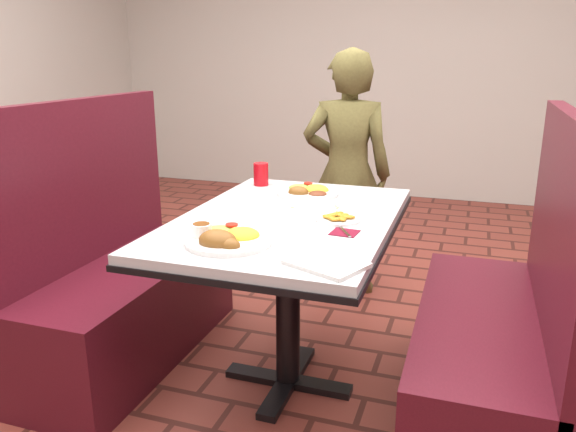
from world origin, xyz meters
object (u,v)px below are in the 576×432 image
Objects in this scene: booth_bench_left at (122,289)px; plantain_plate at (338,218)px; dining_table at (288,239)px; diner_person at (347,174)px; far_dinner_plate at (308,189)px; near_dinner_plate at (226,234)px; booth_bench_right at (493,345)px; red_tumbler at (261,174)px.

booth_bench_left is 1.09m from plantain_plate.
diner_person is (-0.01, 1.09, 0.04)m from dining_table.
diner_person reaches higher than plantain_plate.
booth_bench_left is 4.39× the size of far_dinner_plate.
near_dinner_plate is 0.74m from far_dinner_plate.
booth_bench_right is 1.41m from diner_person.
dining_table is 1.09m from diner_person.
plantain_plate is (-0.60, -0.00, 0.43)m from booth_bench_right.
far_dinner_plate is 2.55× the size of red_tumbler.
red_tumbler is at bearing 136.34° from plantain_plate.
diner_person is 4.71× the size of near_dinner_plate.
diner_person is at bearing 89.06° from far_dinner_plate.
dining_table is 4.44× the size of far_dinner_plate.
diner_person is at bearing 100.99° from plantain_plate.
near_dinner_plate is (-0.09, -0.38, 0.13)m from dining_table.
dining_table is 1.01× the size of booth_bench_right.
booth_bench_right is 1.28m from red_tumbler.
red_tumbler reaches higher than far_dinner_plate.
far_dinner_plate is 0.43m from plantain_plate.
diner_person is at bearing 126.61° from booth_bench_right.
plantain_plate is at bearing -43.66° from red_tumbler.
far_dinner_plate is at bearing -22.10° from red_tumbler.
far_dinner_plate is at bearing 80.00° from diner_person.
red_tumbler is at bearing 56.49° from diner_person.
red_tumbler is at bearing 42.90° from booth_bench_left.
red_tumbler reaches higher than dining_table.
booth_bench_left reaches higher than near_dinner_plate.
booth_bench_right is (1.60, 0.00, 0.00)m from booth_bench_left.
diner_person is (0.79, 1.09, 0.37)m from booth_bench_left.
plantain_plate is (1.00, -0.00, 0.43)m from booth_bench_left.
far_dinner_plate reaches higher than plantain_plate.
diner_person is at bearing 65.55° from red_tumbler.
dining_table is 0.86m from booth_bench_left.
booth_bench_right is 4.39× the size of far_dinner_plate.
booth_bench_left is 1.60m from booth_bench_right.
near_dinner_plate is at bearing -95.26° from far_dinner_plate.
diner_person is at bearing 90.61° from dining_table.
booth_bench_left is 11.19× the size of red_tumbler.
plantain_plate is at bearing -58.23° from far_dinner_plate.
diner_person is (-0.81, 1.09, 0.37)m from booth_bench_right.
booth_bench_left reaches higher than far_dinner_plate.
booth_bench_right is at bearing 0.00° from booth_bench_left.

